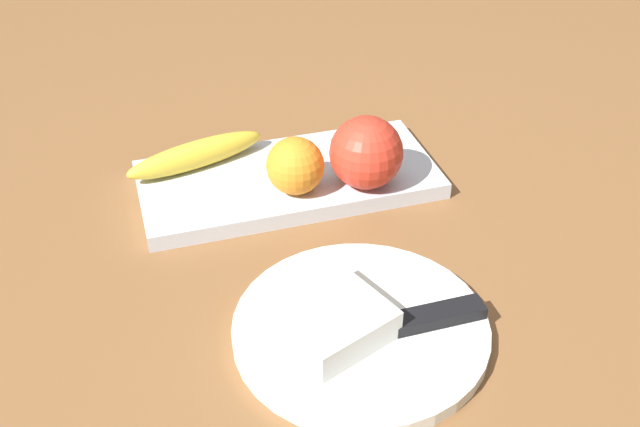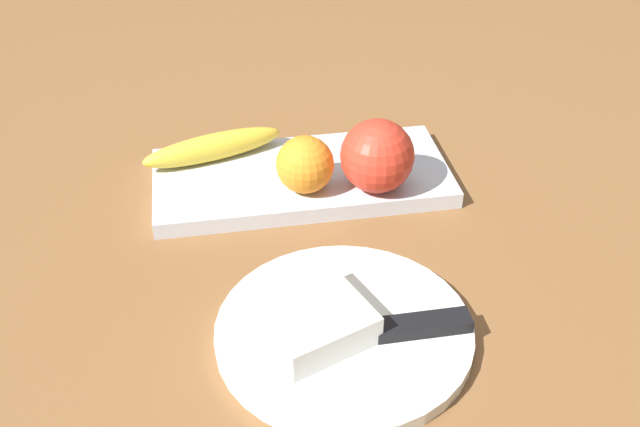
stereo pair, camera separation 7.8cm
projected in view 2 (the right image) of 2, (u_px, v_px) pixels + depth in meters
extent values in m
plane|color=brown|center=(333.00, 197.00, 0.89)|extent=(2.40, 2.40, 0.00)
cube|color=silver|center=(301.00, 178.00, 0.91)|extent=(0.35, 0.16, 0.02)
sphere|color=red|center=(377.00, 156.00, 0.85)|extent=(0.08, 0.08, 0.08)
ellipsoid|color=yellow|center=(213.00, 147.00, 0.91)|extent=(0.18, 0.08, 0.03)
sphere|color=orange|center=(305.00, 165.00, 0.85)|extent=(0.07, 0.07, 0.07)
cylinder|color=white|center=(344.00, 332.00, 0.70)|extent=(0.24, 0.24, 0.01)
cube|color=white|center=(312.00, 318.00, 0.68)|extent=(0.12, 0.12, 0.03)
cube|color=silver|center=(358.00, 337.00, 0.69)|extent=(0.15, 0.02, 0.00)
cube|color=black|center=(422.00, 325.00, 0.69)|extent=(0.09, 0.02, 0.01)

